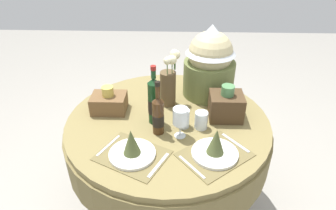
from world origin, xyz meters
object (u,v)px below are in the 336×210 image
at_px(place_setting_left, 132,149).
at_px(flower_vase, 169,81).
at_px(place_setting_right, 215,148).
at_px(gift_tub_back_right, 210,60).
at_px(wine_bottle_centre, 154,101).
at_px(wine_bottle_left, 158,115).
at_px(dining_table, 168,139).
at_px(tumbler_near_left, 183,118).
at_px(woven_basket_side_right, 226,105).
at_px(wine_glass_right, 180,117).
at_px(tumbler_near_right, 201,120).
at_px(woven_basket_side_left, 109,102).

bearing_deg(place_setting_left, flower_vase, 71.74).
relative_size(place_setting_right, gift_tub_back_right, 0.88).
relative_size(flower_vase, wine_bottle_centre, 1.00).
bearing_deg(wine_bottle_left, flower_vase, 81.01).
bearing_deg(flower_vase, gift_tub_back_right, 28.18).
bearing_deg(dining_table, place_setting_left, -116.66).
bearing_deg(place_setting_left, tumbler_near_left, 45.62).
bearing_deg(woven_basket_side_right, place_setting_right, -105.42).
relative_size(wine_bottle_centre, woven_basket_side_right, 1.68).
bearing_deg(dining_table, wine_bottle_centre, -158.89).
distance_m(wine_bottle_left, wine_glass_right, 0.13).
xyz_separation_m(tumbler_near_left, gift_tub_back_right, (0.17, 0.39, 0.20)).
distance_m(dining_table, tumbler_near_left, 0.24).
xyz_separation_m(tumbler_near_right, woven_basket_side_right, (0.15, 0.11, 0.03)).
bearing_deg(flower_vase, woven_basket_side_right, -23.29).
height_order(dining_table, flower_vase, flower_vase).
height_order(wine_bottle_centre, tumbler_near_right, wine_bottle_centre).
height_order(tumbler_near_left, gift_tub_back_right, gift_tub_back_right).
bearing_deg(tumbler_near_left, woven_basket_side_left, 161.60).
xyz_separation_m(wine_bottle_left, tumbler_near_left, (0.14, 0.06, -0.06)).
relative_size(place_setting_left, gift_tub_back_right, 0.86).
distance_m(dining_table, tumbler_near_right, 0.30).
distance_m(wine_bottle_left, tumbler_near_right, 0.26).
xyz_separation_m(woven_basket_side_left, woven_basket_side_right, (0.72, -0.05, 0.02)).
relative_size(dining_table, place_setting_left, 2.98).
distance_m(dining_table, gift_tub_back_right, 0.59).
relative_size(place_setting_right, wine_glass_right, 2.38).
distance_m(gift_tub_back_right, woven_basket_side_right, 0.35).
relative_size(tumbler_near_left, woven_basket_side_right, 0.50).
xyz_separation_m(dining_table, woven_basket_side_left, (-0.37, 0.08, 0.22)).
height_order(woven_basket_side_left, woven_basket_side_right, woven_basket_side_right).
distance_m(wine_glass_right, gift_tub_back_right, 0.54).
distance_m(wine_bottle_centre, woven_basket_side_left, 0.33).
relative_size(wine_bottle_centre, tumbler_near_right, 3.49).
distance_m(place_setting_left, place_setting_right, 0.42).
bearing_deg(wine_bottle_left, tumbler_near_right, 12.42).
bearing_deg(gift_tub_back_right, flower_vase, -151.82).
relative_size(woven_basket_side_left, woven_basket_side_right, 0.99).
relative_size(wine_bottle_left, gift_tub_back_right, 0.66).
height_order(wine_bottle_centre, gift_tub_back_right, gift_tub_back_right).
relative_size(dining_table, wine_glass_right, 6.97).
bearing_deg(place_setting_left, dining_table, 63.34).
xyz_separation_m(wine_bottle_left, woven_basket_side_left, (-0.32, 0.22, -0.06)).
bearing_deg(wine_bottle_centre, dining_table, 21.11).
height_order(wine_bottle_left, wine_glass_right, wine_bottle_left).
height_order(place_setting_left, place_setting_right, same).
bearing_deg(flower_vase, wine_glass_right, -78.21).
xyz_separation_m(wine_glass_right, woven_basket_side_right, (0.28, 0.20, -0.04)).
xyz_separation_m(wine_glass_right, tumbler_near_right, (0.12, 0.08, -0.08)).
height_order(dining_table, woven_basket_side_left, woven_basket_side_left).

